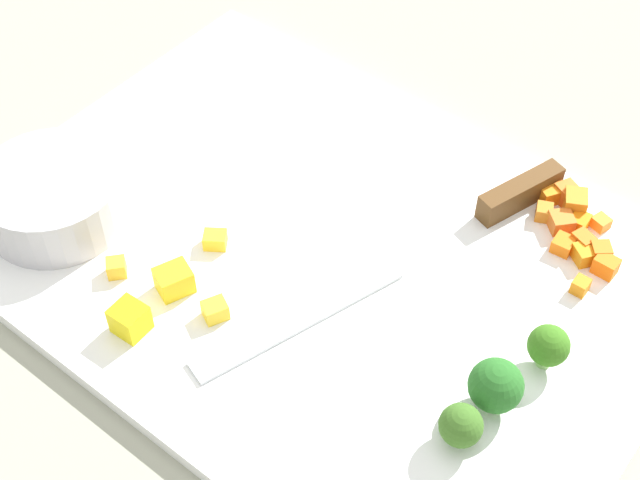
{
  "coord_description": "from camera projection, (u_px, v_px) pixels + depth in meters",
  "views": [
    {
      "loc": [
        0.26,
        -0.33,
        0.5
      ],
      "look_at": [
        0.0,
        0.0,
        0.02
      ],
      "focal_mm": 51.41,
      "sensor_mm": 36.0,
      "label": 1
    }
  ],
  "objects": [
    {
      "name": "pepper_dice_1",
      "position": [
        116.0,
        268.0,
        0.63
      ],
      "size": [
        0.02,
        0.02,
        0.01
      ],
      "primitive_type": "cube",
      "rotation": [
        0.0,
        0.0,
        0.85
      ],
      "color": "yellow",
      "rests_on": "cutting_board"
    },
    {
      "name": "carrot_dice_7",
      "position": [
        580.0,
        286.0,
        0.62
      ],
      "size": [
        0.01,
        0.01,
        0.01
      ],
      "primitive_type": "cube",
      "rotation": [
        0.0,
        0.0,
        0.02
      ],
      "color": "orange",
      "rests_on": "cutting_board"
    },
    {
      "name": "carrot_dice_2",
      "position": [
        551.0,
        193.0,
        0.68
      ],
      "size": [
        0.02,
        0.02,
        0.01
      ],
      "primitive_type": "cube",
      "rotation": [
        0.0,
        0.0,
        1.01
      ],
      "color": "orange",
      "rests_on": "cutting_board"
    },
    {
      "name": "carrot_dice_9",
      "position": [
        601.0,
        223.0,
        0.66
      ],
      "size": [
        0.01,
        0.01,
        0.01
      ],
      "primitive_type": "cube",
      "rotation": [
        0.0,
        0.0,
        2.87
      ],
      "color": "orange",
      "rests_on": "cutting_board"
    },
    {
      "name": "carrot_dice_10",
      "position": [
        583.0,
        242.0,
        0.64
      ],
      "size": [
        0.02,
        0.02,
        0.01
      ],
      "primitive_type": "cube",
      "rotation": [
        0.0,
        0.0,
        2.81
      ],
      "color": "orange",
      "rests_on": "cutting_board"
    },
    {
      "name": "ground_plane",
      "position": [
        320.0,
        260.0,
        0.66
      ],
      "size": [
        4.0,
        4.0,
        0.0
      ],
      "primitive_type": "plane",
      "color": "gray"
    },
    {
      "name": "carrot_dice_12",
      "position": [
        544.0,
        212.0,
        0.66
      ],
      "size": [
        0.02,
        0.02,
        0.01
      ],
      "primitive_type": "cube",
      "rotation": [
        0.0,
        0.0,
        0.43
      ],
      "color": "orange",
      "rests_on": "cutting_board"
    },
    {
      "name": "cutting_board",
      "position": [
        320.0,
        255.0,
        0.65
      ],
      "size": [
        0.49,
        0.36,
        0.01
      ],
      "primitive_type": "cube",
      "color": "white",
      "rests_on": "ground_plane"
    },
    {
      "name": "pepper_dice_2",
      "position": [
        174.0,
        280.0,
        0.62
      ],
      "size": [
        0.03,
        0.03,
        0.02
      ],
      "primitive_type": "cube",
      "rotation": [
        0.0,
        0.0,
        1.19
      ],
      "color": "yellow",
      "rests_on": "cutting_board"
    },
    {
      "name": "carrot_dice_3",
      "position": [
        575.0,
        204.0,
        0.67
      ],
      "size": [
        0.02,
        0.02,
        0.02
      ],
      "primitive_type": "cube",
      "rotation": [
        0.0,
        0.0,
        2.06
      ],
      "color": "orange",
      "rests_on": "cutting_board"
    },
    {
      "name": "carrot_dice_1",
      "position": [
        561.0,
        222.0,
        0.66
      ],
      "size": [
        0.02,
        0.02,
        0.01
      ],
      "primitive_type": "cube",
      "rotation": [
        0.0,
        0.0,
        0.83
      ],
      "color": "orange",
      "rests_on": "cutting_board"
    },
    {
      "name": "prep_bowl",
      "position": [
        53.0,
        197.0,
        0.65
      ],
      "size": [
        0.1,
        0.1,
        0.04
      ],
      "primitive_type": "cylinder",
      "color": "silver",
      "rests_on": "cutting_board"
    },
    {
      "name": "broccoli_floret_1",
      "position": [
        548.0,
        346.0,
        0.57
      ],
      "size": [
        0.03,
        0.03,
        0.03
      ],
      "color": "#8EBF6A",
      "rests_on": "cutting_board"
    },
    {
      "name": "carrot_dice_8",
      "position": [
        567.0,
        194.0,
        0.67
      ],
      "size": [
        0.02,
        0.02,
        0.01
      ],
      "primitive_type": "cube",
      "rotation": [
        0.0,
        0.0,
        1.13
      ],
      "color": "orange",
      "rests_on": "cutting_board"
    },
    {
      "name": "broccoli_floret_0",
      "position": [
        461.0,
        426.0,
        0.54
      ],
      "size": [
        0.03,
        0.03,
        0.03
      ],
      "color": "#83C06A",
      "rests_on": "cutting_board"
    },
    {
      "name": "pepper_dice_3",
      "position": [
        130.0,
        319.0,
        0.59
      ],
      "size": [
        0.02,
        0.02,
        0.02
      ],
      "primitive_type": "cube",
      "rotation": [
        0.0,
        0.0,
        1.62
      ],
      "color": "yellow",
      "rests_on": "cutting_board"
    },
    {
      "name": "chef_knife",
      "position": [
        460.0,
        227.0,
        0.65
      ],
      "size": [
        0.11,
        0.3,
        0.02
      ],
      "rotation": [
        0.0,
        0.0,
        4.4
      ],
      "color": "silver",
      "rests_on": "cutting_board"
    },
    {
      "name": "carrot_dice_4",
      "position": [
        600.0,
        253.0,
        0.64
      ],
      "size": [
        0.02,
        0.02,
        0.01
      ],
      "primitive_type": "cube",
      "rotation": [
        0.0,
        0.0,
        2.27
      ],
      "color": "orange",
      "rests_on": "cutting_board"
    },
    {
      "name": "carrot_dice_6",
      "position": [
        580.0,
        222.0,
        0.66
      ],
      "size": [
        0.01,
        0.02,
        0.01
      ],
      "primitive_type": "cube",
      "rotation": [
        0.0,
        0.0,
        0.08
      ],
      "color": "orange",
      "rests_on": "cutting_board"
    },
    {
      "name": "carrot_dice_5",
      "position": [
        583.0,
        254.0,
        0.64
      ],
      "size": [
        0.02,
        0.02,
        0.01
      ],
      "primitive_type": "cube",
      "rotation": [
        0.0,
        0.0,
        0.96
      ],
      "color": "orange",
      "rests_on": "cutting_board"
    },
    {
      "name": "pepper_dice_4",
      "position": [
        215.0,
        240.0,
        0.65
      ],
      "size": [
        0.02,
        0.02,
        0.01
      ],
      "primitive_type": "cube",
      "rotation": [
        0.0,
        0.0,
        2.18
      ],
      "color": "yellow",
      "rests_on": "cutting_board"
    },
    {
      "name": "carrot_dice_11",
      "position": [
        606.0,
        266.0,
        0.63
      ],
      "size": [
        0.02,
        0.01,
        0.01
      ],
      "primitive_type": "cube",
      "rotation": [
        0.0,
        0.0,
        3.12
      ],
      "color": "orange",
      "rests_on": "cutting_board"
    },
    {
      "name": "pepper_dice_0",
      "position": [
        215.0,
        310.0,
        0.6
      ],
      "size": [
        0.02,
        0.02,
        0.01
      ],
      "primitive_type": "cube",
      "rotation": [
        0.0,
        0.0,
        2.68
      ],
      "color": "yellow",
      "rests_on": "cutting_board"
    },
    {
      "name": "broccoli_floret_2",
      "position": [
        496.0,
        386.0,
        0.55
      ],
      "size": [
        0.03,
        0.03,
        0.04
      ],
      "color": "#95BA5B",
      "rests_on": "cutting_board"
    },
    {
      "name": "carrot_dice_0",
      "position": [
        563.0,
        245.0,
        0.64
      ],
      "size": [
        0.01,
        0.02,
        0.01
      ],
      "primitive_type": "cube",
      "rotation": [
        0.0,
        0.0,
        1.65
      ],
      "color": "orange",
      "rests_on": "cutting_board"
    }
  ]
}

